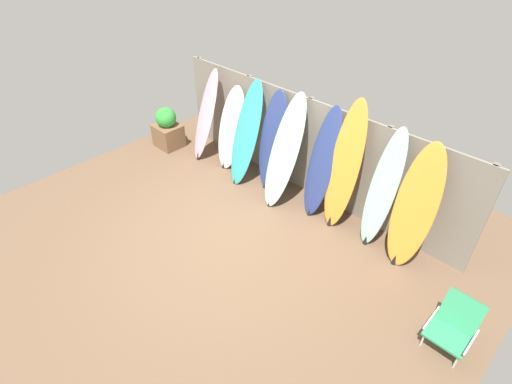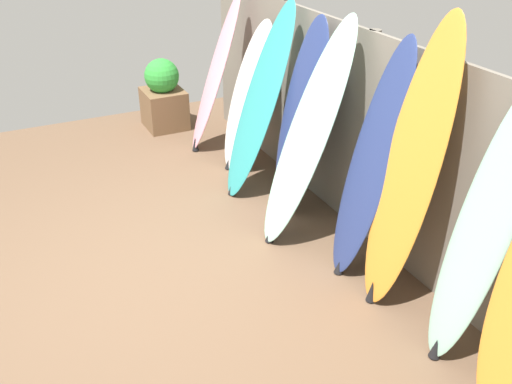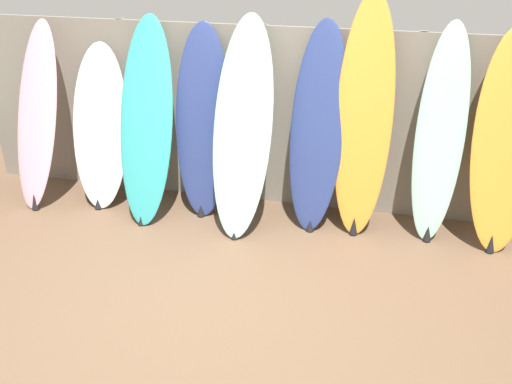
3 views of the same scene
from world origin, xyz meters
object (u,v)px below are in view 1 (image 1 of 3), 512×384
(surfboard_teal_2, at_px, (246,134))
(surfboard_orange_6, at_px, (344,167))
(surfboard_seafoam_4, at_px, (284,152))
(surfboard_navy_3, at_px, (273,142))
(surfboard_seafoam_7, at_px, (383,190))
(surfboard_pink_0, at_px, (206,116))
(planter_box, at_px, (168,129))
(surfboard_white_1, at_px, (231,129))
(surfboard_orange_8, at_px, (415,208))
(beach_chair, at_px, (454,325))
(surfboard_navy_5, at_px, (322,164))

(surfboard_teal_2, xyz_separation_m, surfboard_orange_6, (2.02, 0.16, 0.12))
(surfboard_seafoam_4, bearing_deg, surfboard_navy_3, 157.14)
(surfboard_navy_3, distance_m, surfboard_orange_6, 1.52)
(surfboard_seafoam_4, distance_m, surfboard_seafoam_7, 1.76)
(surfboard_pink_0, distance_m, surfboard_seafoam_4, 2.13)
(surfboard_teal_2, height_order, planter_box, surfboard_teal_2)
(surfboard_white_1, distance_m, surfboard_seafoam_4, 1.53)
(surfboard_orange_6, xyz_separation_m, surfboard_orange_8, (1.21, -0.02, -0.12))
(surfboard_white_1, height_order, planter_box, surfboard_white_1)
(surfboard_orange_8, relative_size, beach_chair, 3.00)
(surfboard_seafoam_4, relative_size, beach_chair, 3.06)
(surfboard_white_1, bearing_deg, surfboard_seafoam_7, 0.92)
(surfboard_navy_3, bearing_deg, surfboard_seafoam_7, 0.67)
(surfboard_white_1, relative_size, surfboard_orange_8, 0.84)
(surfboard_teal_2, xyz_separation_m, beach_chair, (4.36, -0.79, -0.62))
(surfboard_pink_0, height_order, surfboard_navy_5, surfboard_navy_5)
(surfboard_pink_0, xyz_separation_m, planter_box, (-0.90, -0.36, -0.48))
(surfboard_orange_8, xyz_separation_m, beach_chair, (1.13, -0.93, -0.62))
(surfboard_navy_3, distance_m, surfboard_seafoam_7, 2.18)
(surfboard_pink_0, bearing_deg, surfboard_orange_6, 2.47)
(surfboard_seafoam_4, xyz_separation_m, surfboard_seafoam_7, (1.74, 0.21, -0.01))
(surfboard_pink_0, distance_m, surfboard_navy_5, 2.80)
(surfboard_orange_6, distance_m, planter_box, 4.19)
(surfboard_white_1, distance_m, surfboard_seafoam_7, 3.26)
(surfboard_pink_0, bearing_deg, surfboard_navy_3, 4.88)
(surfboard_seafoam_4, height_order, planter_box, surfboard_seafoam_4)
(surfboard_orange_6, distance_m, surfboard_orange_8, 1.22)
(surfboard_navy_3, xyz_separation_m, surfboard_seafoam_4, (0.44, -0.19, 0.05))
(surfboard_navy_3, relative_size, surfboard_orange_8, 0.96)
(planter_box, bearing_deg, surfboard_navy_3, 11.06)
(surfboard_seafoam_4, xyz_separation_m, surfboard_navy_5, (0.66, 0.17, -0.02))
(surfboard_navy_5, xyz_separation_m, planter_box, (-3.70, -0.49, -0.54))
(surfboard_seafoam_4, relative_size, surfboard_orange_6, 0.90)
(planter_box, bearing_deg, surfboard_teal_2, 9.37)
(surfboard_orange_8, distance_m, beach_chair, 1.59)
(surfboard_seafoam_7, relative_size, beach_chair, 3.04)
(surfboard_orange_6, bearing_deg, surfboard_pink_0, -177.53)
(beach_chair, bearing_deg, surfboard_teal_2, 156.38)
(surfboard_seafoam_7, bearing_deg, surfboard_orange_8, -5.84)
(surfboard_seafoam_4, distance_m, beach_chair, 3.56)
(surfboard_pink_0, xyz_separation_m, surfboard_orange_6, (3.20, 0.14, 0.17))
(surfboard_seafoam_4, bearing_deg, surfboard_navy_5, 14.09)
(beach_chair, bearing_deg, surfboard_navy_5, 147.83)
(surfboard_navy_3, xyz_separation_m, surfboard_seafoam_7, (2.18, 0.03, 0.04))
(surfboard_navy_3, bearing_deg, surfboard_orange_8, -0.62)
(surfboard_pink_0, height_order, beach_chair, surfboard_pink_0)
(surfboard_white_1, height_order, surfboard_navy_3, surfboard_navy_3)
(surfboard_teal_2, bearing_deg, surfboard_seafoam_7, 4.01)
(surfboard_seafoam_4, bearing_deg, surfboard_teal_2, 178.66)
(surfboard_seafoam_4, xyz_separation_m, beach_chair, (3.41, -0.77, -0.64))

